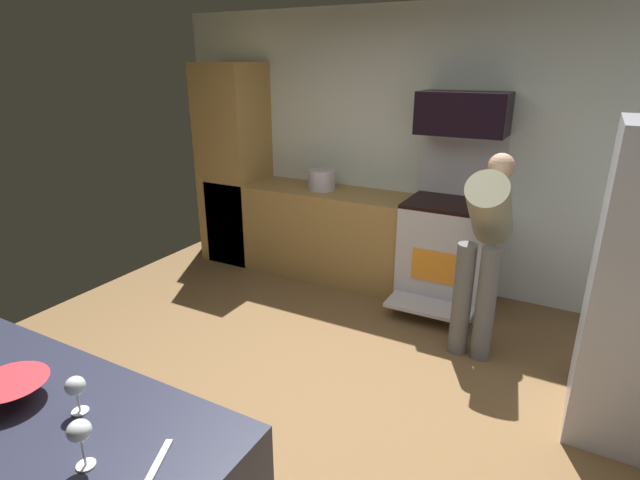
% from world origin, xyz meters
% --- Properties ---
extents(ground_plane, '(5.20, 4.80, 0.02)m').
position_xyz_m(ground_plane, '(0.00, 0.00, -0.01)').
color(ground_plane, brown).
extents(wall_back, '(5.20, 0.12, 2.60)m').
position_xyz_m(wall_back, '(0.00, 2.34, 1.30)').
color(wall_back, silver).
rests_on(wall_back, ground).
extents(lower_cabinet_run, '(2.40, 0.60, 0.90)m').
position_xyz_m(lower_cabinet_run, '(-0.90, 1.98, 0.45)').
color(lower_cabinet_run, '#9F7A41').
rests_on(lower_cabinet_run, ground).
extents(cabinet_column, '(0.60, 0.60, 2.10)m').
position_xyz_m(cabinet_column, '(-1.90, 1.98, 1.05)').
color(cabinet_column, '#9F7A41').
rests_on(cabinet_column, ground).
extents(oven_range, '(0.76, 0.95, 1.52)m').
position_xyz_m(oven_range, '(0.48, 1.97, 0.51)').
color(oven_range, silver).
rests_on(oven_range, ground).
extents(microwave, '(0.74, 0.38, 0.35)m').
position_xyz_m(microwave, '(0.48, 2.06, 1.69)').
color(microwave, black).
rests_on(microwave, oven_range).
extents(person_cook, '(0.31, 0.72, 1.46)m').
position_xyz_m(person_cook, '(0.90, 1.32, 0.88)').
color(person_cook, '#5F5F5F').
rests_on(person_cook, ground).
extents(mixing_bowl_small, '(0.27, 0.27, 0.08)m').
position_xyz_m(mixing_bowl_small, '(-0.29, -1.45, 0.94)').
color(mixing_bowl_small, red).
rests_on(mixing_bowl_small, counter_island).
extents(wine_glass_mid, '(0.07, 0.07, 0.17)m').
position_xyz_m(wine_glass_mid, '(0.23, -1.53, 1.03)').
color(wine_glass_mid, silver).
rests_on(wine_glass_mid, counter_island).
extents(wine_glass_extra, '(0.07, 0.07, 0.15)m').
position_xyz_m(wine_glass_extra, '(-0.01, -1.37, 1.01)').
color(wine_glass_extra, silver).
rests_on(wine_glass_extra, counter_island).
extents(knife_chef, '(0.11, 0.22, 0.01)m').
position_xyz_m(knife_chef, '(0.43, -1.43, 0.90)').
color(knife_chef, '#B7BABF').
rests_on(knife_chef, counter_island).
extents(stock_pot, '(0.27, 0.27, 0.20)m').
position_xyz_m(stock_pot, '(-0.82, 1.98, 1.00)').
color(stock_pot, '#BFB7C1').
rests_on(stock_pot, lower_cabinet_run).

